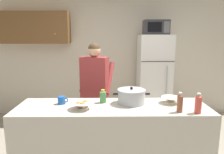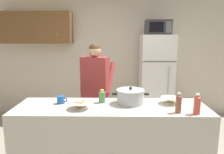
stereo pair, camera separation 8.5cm
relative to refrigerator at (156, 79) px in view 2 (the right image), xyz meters
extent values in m
cube|color=beige|center=(-0.87, 0.45, 0.41)|extent=(6.00, 0.12, 2.60)
cube|color=brown|center=(-2.47, 0.22, 1.03)|extent=(1.47, 0.34, 0.64)
sphere|color=gold|center=(-1.99, 0.05, 0.90)|extent=(0.03, 0.03, 0.03)
cube|color=beige|center=(-0.87, -1.85, -0.43)|extent=(2.30, 0.68, 0.92)
cube|color=white|center=(0.00, 0.00, 0.00)|extent=(0.64, 0.64, 1.77)
cube|color=#333333|center=(0.00, -0.32, 0.39)|extent=(0.63, 0.01, 0.01)
cylinder|color=#B2B2B7|center=(0.18, -0.35, -0.09)|extent=(0.02, 0.02, 0.80)
cube|color=#2D2D30|center=(0.00, -0.02, 1.03)|extent=(0.48, 0.36, 0.28)
cube|color=black|center=(-0.06, -0.20, 1.03)|extent=(0.26, 0.01, 0.18)
cube|color=#59595B|center=(0.17, -0.20, 1.03)|extent=(0.11, 0.01, 0.21)
cylinder|color=#726656|center=(-1.07, -1.06, -0.49)|extent=(0.11, 0.11, 0.80)
cylinder|color=#726656|center=(-1.21, -1.02, -0.49)|extent=(0.11, 0.11, 0.80)
cube|color=#993333|center=(-1.14, -1.04, 0.23)|extent=(0.46, 0.31, 0.63)
sphere|color=#D8A884|center=(-1.14, -1.04, 0.64)|extent=(0.19, 0.19, 0.19)
sphere|color=#4C3823|center=(-1.14, -1.04, 0.67)|extent=(0.18, 0.18, 0.18)
cylinder|color=#993333|center=(-0.91, -0.99, 0.21)|extent=(0.18, 0.38, 0.49)
cylinder|color=#993333|center=(-1.31, -0.87, 0.21)|extent=(0.18, 0.38, 0.49)
cylinder|color=#ADAFB5|center=(-0.64, -1.75, 0.12)|extent=(0.34, 0.34, 0.16)
cylinder|color=#ADAFB5|center=(-0.64, -1.75, 0.20)|extent=(0.35, 0.35, 0.02)
sphere|color=black|center=(-0.64, -1.75, 0.23)|extent=(0.04, 0.04, 0.04)
cube|color=black|center=(-0.84, -1.75, 0.16)|extent=(0.06, 0.02, 0.02)
cube|color=black|center=(-0.44, -1.75, 0.16)|extent=(0.06, 0.02, 0.02)
cylinder|color=#1E59B2|center=(-1.51, -1.76, 0.08)|extent=(0.09, 0.09, 0.10)
torus|color=#1E59B2|center=(-1.45, -1.76, 0.08)|extent=(0.06, 0.01, 0.06)
cylinder|color=white|center=(-1.23, -1.95, 0.04)|extent=(0.14, 0.14, 0.02)
cone|color=white|center=(-1.23, -1.95, 0.08)|extent=(0.26, 0.26, 0.06)
sphere|color=tan|center=(-1.26, -1.98, 0.10)|extent=(0.07, 0.07, 0.07)
sphere|color=tan|center=(-1.19, -1.92, 0.10)|extent=(0.07, 0.07, 0.07)
sphere|color=tan|center=(-1.21, -2.00, 0.10)|extent=(0.07, 0.07, 0.07)
cylinder|color=beige|center=(-0.14, -1.75, 0.04)|extent=(0.13, 0.13, 0.02)
cone|color=beige|center=(-0.14, -1.75, 0.08)|extent=(0.24, 0.24, 0.06)
cylinder|color=brown|center=(-0.14, -2.07, 0.13)|extent=(0.07, 0.07, 0.19)
cone|color=brown|center=(-0.14, -2.07, 0.23)|extent=(0.07, 0.07, 0.03)
cylinder|color=white|center=(-0.14, -2.07, 0.25)|extent=(0.04, 0.04, 0.02)
cylinder|color=#D84C3F|center=(0.05, -2.10, 0.13)|extent=(0.07, 0.07, 0.19)
cone|color=#D84C3F|center=(0.05, -2.10, 0.23)|extent=(0.07, 0.07, 0.03)
cylinder|color=white|center=(0.05, -2.10, 0.25)|extent=(0.04, 0.04, 0.02)
cylinder|color=#4C8C4C|center=(-0.99, -1.71, 0.10)|extent=(0.08, 0.08, 0.14)
cone|color=#4C8C4C|center=(-0.99, -1.71, 0.18)|extent=(0.08, 0.08, 0.02)
cylinder|color=gold|center=(-0.99, -1.71, 0.19)|extent=(0.05, 0.05, 0.02)
camera|label=1|loc=(-0.91, -4.32, 0.87)|focal=34.41mm
camera|label=2|loc=(-0.82, -4.32, 0.87)|focal=34.41mm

